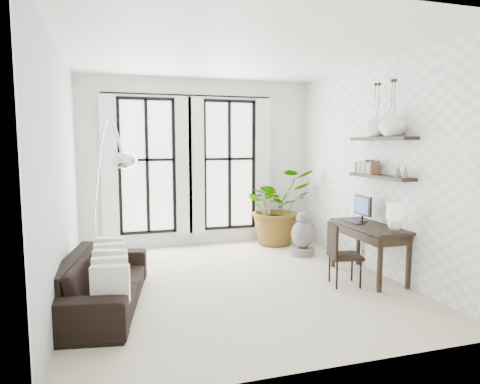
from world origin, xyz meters
name	(u,v)px	position (x,y,z in m)	size (l,w,h in m)	color
floor	(235,282)	(0.00, 0.00, 0.00)	(5.00, 5.00, 0.00)	#BFB397
ceiling	(235,53)	(0.00, 0.00, 3.20)	(5.00, 5.00, 0.00)	white
wall_left	(61,174)	(-2.25, 0.00, 1.60)	(5.00, 5.00, 0.00)	#A1B4AE
wall_right	(375,168)	(2.25, 0.00, 1.60)	(5.00, 5.00, 0.00)	white
wall_back	(199,163)	(0.00, 2.50, 1.60)	(4.50, 4.50, 0.00)	white
windows	(190,165)	(-0.20, 2.43, 1.56)	(3.26, 0.13, 2.65)	white
wall_shelves	(379,161)	(2.11, -0.31, 1.73)	(0.25, 1.30, 0.60)	black
sofa	(102,281)	(-1.80, -0.41, 0.32)	(2.21, 0.86, 0.64)	black
throw_pillows	(110,266)	(-1.70, -0.41, 0.50)	(0.40, 1.52, 0.40)	silver
plant	(277,206)	(1.45, 2.05, 0.75)	(1.35, 1.17, 1.50)	#2D7228
desk	(370,229)	(1.95, -0.39, 0.74)	(0.57, 1.34, 1.18)	black
desk_chair	(340,250)	(1.36, -0.54, 0.50)	(0.49, 0.49, 0.88)	black
arc_lamp	(107,159)	(-1.70, 0.12, 1.78)	(0.73, 1.31, 2.31)	silver
buddha	(302,237)	(1.57, 1.10, 0.33)	(0.44, 0.44, 0.79)	slate
vase_a	(393,123)	(2.11, -0.60, 2.27)	(0.37, 0.37, 0.38)	white
vase_b	(376,124)	(2.11, -0.20, 2.27)	(0.37, 0.37, 0.38)	white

